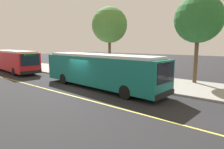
{
  "coord_description": "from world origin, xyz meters",
  "views": [
    {
      "loc": [
        12.62,
        -10.91,
        3.76
      ],
      "look_at": [
        2.52,
        1.26,
        1.28
      ],
      "focal_mm": 30.71,
      "sensor_mm": 36.0,
      "label": 1
    }
  ],
  "objects_px": {
    "route_sign_post": "(149,66)",
    "transit_bus_main": "(99,70)",
    "transit_bus_second": "(14,60)",
    "waiting_bench": "(134,74)"
  },
  "relations": [
    {
      "from": "transit_bus_main",
      "to": "route_sign_post",
      "type": "relative_size",
      "value": 4.52
    },
    {
      "from": "transit_bus_main",
      "to": "waiting_bench",
      "type": "relative_size",
      "value": 7.91
    },
    {
      "from": "transit_bus_second",
      "to": "route_sign_post",
      "type": "distance_m",
      "value": 19.82
    },
    {
      "from": "transit_bus_second",
      "to": "waiting_bench",
      "type": "bearing_deg",
      "value": 18.42
    },
    {
      "from": "transit_bus_main",
      "to": "route_sign_post",
      "type": "bearing_deg",
      "value": 33.19
    },
    {
      "from": "transit_bus_second",
      "to": "route_sign_post",
      "type": "xyz_separation_m",
      "value": [
        19.65,
        2.57,
        0.34
      ]
    },
    {
      "from": "transit_bus_main",
      "to": "waiting_bench",
      "type": "bearing_deg",
      "value": 87.99
    },
    {
      "from": "route_sign_post",
      "to": "transit_bus_main",
      "type": "bearing_deg",
      "value": -146.81
    },
    {
      "from": "waiting_bench",
      "to": "transit_bus_second",
      "type": "bearing_deg",
      "value": -161.58
    },
    {
      "from": "transit_bus_main",
      "to": "transit_bus_second",
      "type": "height_order",
      "value": "same"
    }
  ]
}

